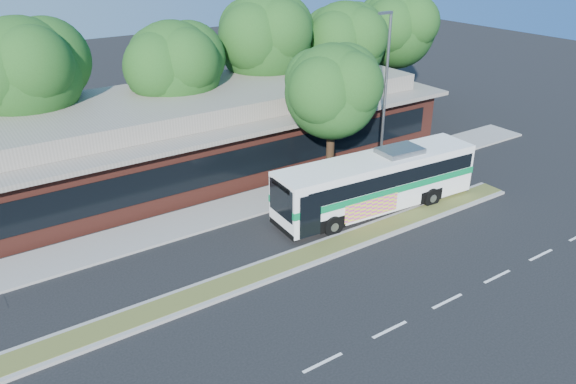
# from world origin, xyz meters

# --- Properties ---
(ground) EXTENTS (120.00, 120.00, 0.00)m
(ground) POSITION_xyz_m (0.00, 0.00, 0.00)
(ground) COLOR black
(ground) RESTS_ON ground
(median_strip) EXTENTS (26.00, 1.10, 0.15)m
(median_strip) POSITION_xyz_m (0.00, 0.60, 0.07)
(median_strip) COLOR #464F21
(median_strip) RESTS_ON ground
(sidewalk) EXTENTS (44.00, 2.60, 0.12)m
(sidewalk) POSITION_xyz_m (0.00, 6.40, 0.06)
(sidewalk) COLOR gray
(sidewalk) RESTS_ON ground
(plaza_building) EXTENTS (33.20, 11.20, 4.45)m
(plaza_building) POSITION_xyz_m (0.00, 12.99, 2.13)
(plaza_building) COLOR #58241B
(plaza_building) RESTS_ON ground
(lamp_post) EXTENTS (0.93, 0.18, 9.07)m
(lamp_post) POSITION_xyz_m (9.56, 6.00, 4.90)
(lamp_post) COLOR slate
(lamp_post) RESTS_ON ground
(tree_bg_b) EXTENTS (6.69, 6.00, 9.00)m
(tree_bg_b) POSITION_xyz_m (-6.57, 16.14, 6.14)
(tree_bg_b) COLOR black
(tree_bg_b) RESTS_ON ground
(tree_bg_c) EXTENTS (6.24, 5.60, 8.26)m
(tree_bg_c) POSITION_xyz_m (1.40, 15.13, 5.59)
(tree_bg_c) COLOR black
(tree_bg_c) RESTS_ON ground
(tree_bg_d) EXTENTS (6.91, 6.20, 9.37)m
(tree_bg_d) POSITION_xyz_m (8.45, 16.15, 6.42)
(tree_bg_d) COLOR black
(tree_bg_d) RESTS_ON ground
(tree_bg_e) EXTENTS (6.47, 5.80, 8.50)m
(tree_bg_e) POSITION_xyz_m (14.42, 15.14, 5.74)
(tree_bg_e) COLOR black
(tree_bg_e) RESTS_ON ground
(tree_bg_f) EXTENTS (6.69, 6.00, 8.92)m
(tree_bg_f) POSITION_xyz_m (20.43, 16.14, 6.06)
(tree_bg_f) COLOR black
(tree_bg_f) RESTS_ON ground
(transit_bus) EXTENTS (11.08, 3.13, 3.07)m
(transit_bus) POSITION_xyz_m (6.01, 2.39, 1.71)
(transit_bus) COLOR white
(transit_bus) RESTS_ON ground
(sidewalk_tree) EXTENTS (5.55, 4.98, 7.75)m
(sidewalk_tree) POSITION_xyz_m (6.36, 6.32, 5.38)
(sidewalk_tree) COLOR black
(sidewalk_tree) RESTS_ON ground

